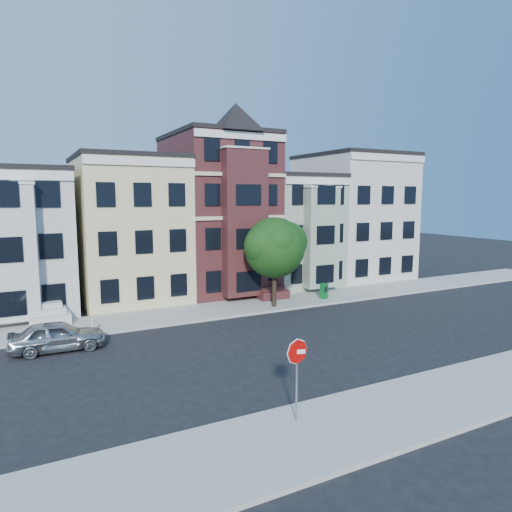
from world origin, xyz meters
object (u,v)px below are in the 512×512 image
newspaper_box (324,291)px  stop_sign (297,375)px  street_tree (275,252)px  parked_car (57,336)px  fire_hydrant (93,326)px

newspaper_box → stop_sign: 18.53m
street_tree → parked_car: (-13.57, -2.48, -3.10)m
street_tree → fire_hydrant: bearing=-177.7°
street_tree → parked_car: 14.14m
fire_hydrant → stop_sign: (4.49, -13.55, 1.28)m
newspaper_box → parked_car: bearing=166.3°
fire_hydrant → stop_sign: stop_sign is taller
street_tree → fire_hydrant: (-11.66, -0.47, -3.40)m
parked_car → fire_hydrant: (1.91, 2.01, -0.30)m
newspaper_box → street_tree: bearing=162.7°
newspaper_box → fire_hydrant: bearing=160.3°
street_tree → stop_sign: bearing=-117.1°
newspaper_box → fire_hydrant: newspaper_box is taller
parked_car → newspaper_box: size_ratio=3.97×
fire_hydrant → stop_sign: bearing=-71.7°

